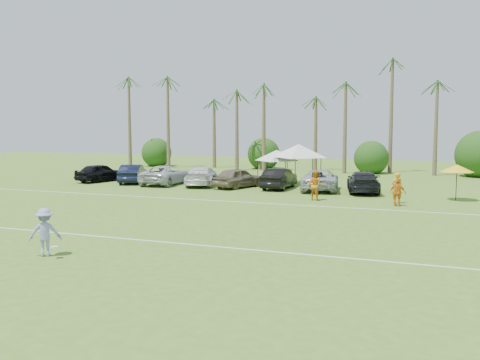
% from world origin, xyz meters
% --- Properties ---
extents(ground, '(120.00, 120.00, 0.00)m').
position_xyz_m(ground, '(0.00, 0.00, 0.00)').
color(ground, '#4A7021').
rests_on(ground, ground).
extents(field_lines, '(80.00, 12.10, 0.01)m').
position_xyz_m(field_lines, '(0.00, 8.00, 0.01)').
color(field_lines, white).
rests_on(field_lines, ground).
extents(palm_tree_0, '(2.40, 2.40, 8.90)m').
position_xyz_m(palm_tree_0, '(-22.00, 38.00, 7.48)').
color(palm_tree_0, brown).
rests_on(palm_tree_0, ground).
extents(palm_tree_1, '(2.40, 2.40, 9.90)m').
position_xyz_m(palm_tree_1, '(-17.00, 38.00, 8.35)').
color(palm_tree_1, brown).
rests_on(palm_tree_1, ground).
extents(palm_tree_2, '(2.40, 2.40, 10.90)m').
position_xyz_m(palm_tree_2, '(-12.00, 38.00, 9.21)').
color(palm_tree_2, brown).
rests_on(palm_tree_2, ground).
extents(palm_tree_3, '(2.40, 2.40, 11.90)m').
position_xyz_m(palm_tree_3, '(-8.00, 38.00, 10.06)').
color(palm_tree_3, brown).
rests_on(palm_tree_3, ground).
extents(palm_tree_4, '(2.40, 2.40, 8.90)m').
position_xyz_m(palm_tree_4, '(-4.00, 38.00, 7.48)').
color(palm_tree_4, brown).
rests_on(palm_tree_4, ground).
extents(palm_tree_5, '(2.40, 2.40, 9.90)m').
position_xyz_m(palm_tree_5, '(0.00, 38.00, 8.35)').
color(palm_tree_5, brown).
rests_on(palm_tree_5, ground).
extents(palm_tree_6, '(2.40, 2.40, 10.90)m').
position_xyz_m(palm_tree_6, '(4.00, 38.00, 9.21)').
color(palm_tree_6, brown).
rests_on(palm_tree_6, ground).
extents(palm_tree_7, '(2.40, 2.40, 11.90)m').
position_xyz_m(palm_tree_7, '(8.00, 38.00, 10.06)').
color(palm_tree_7, brown).
rests_on(palm_tree_7, ground).
extents(palm_tree_8, '(2.40, 2.40, 8.90)m').
position_xyz_m(palm_tree_8, '(13.00, 38.00, 7.48)').
color(palm_tree_8, brown).
rests_on(palm_tree_8, ground).
extents(bush_tree_0, '(4.00, 4.00, 4.00)m').
position_xyz_m(bush_tree_0, '(-19.00, 39.00, 1.80)').
color(bush_tree_0, brown).
rests_on(bush_tree_0, ground).
extents(bush_tree_1, '(4.00, 4.00, 4.00)m').
position_xyz_m(bush_tree_1, '(-6.00, 39.00, 1.80)').
color(bush_tree_1, brown).
rests_on(bush_tree_1, ground).
extents(bush_tree_2, '(4.00, 4.00, 4.00)m').
position_xyz_m(bush_tree_2, '(6.00, 39.00, 1.80)').
color(bush_tree_2, brown).
rests_on(bush_tree_2, ground).
extents(bush_tree_3, '(4.00, 4.00, 4.00)m').
position_xyz_m(bush_tree_3, '(16.00, 39.00, 1.80)').
color(bush_tree_3, brown).
rests_on(bush_tree_3, ground).
extents(sideline_player_a, '(0.82, 0.69, 1.92)m').
position_xyz_m(sideline_player_a, '(10.13, 17.00, 0.96)').
color(sideline_player_a, orange).
rests_on(sideline_player_a, ground).
extents(sideline_player_b, '(1.15, 1.04, 1.94)m').
position_xyz_m(sideline_player_b, '(5.08, 16.55, 0.97)').
color(sideline_player_b, orange).
rests_on(sideline_player_b, ground).
extents(sideline_player_c, '(1.03, 0.60, 1.65)m').
position_xyz_m(sideline_player_c, '(10.29, 15.77, 0.82)').
color(sideline_player_c, orange).
rests_on(sideline_player_c, ground).
extents(canopy_tent_left, '(3.96, 3.96, 3.21)m').
position_xyz_m(canopy_tent_left, '(-0.44, 26.20, 2.75)').
color(canopy_tent_left, black).
rests_on(canopy_tent_left, ground).
extents(canopy_tent_right, '(4.74, 4.74, 3.84)m').
position_xyz_m(canopy_tent_right, '(1.59, 25.61, 3.29)').
color(canopy_tent_right, black).
rests_on(canopy_tent_right, ground).
extents(market_umbrella, '(2.09, 2.09, 2.33)m').
position_xyz_m(market_umbrella, '(13.61, 19.58, 2.09)').
color(market_umbrella, black).
rests_on(market_umbrella, ground).
extents(frisbee_player, '(1.37, 1.20, 1.79)m').
position_xyz_m(frisbee_player, '(-0.91, -1.64, 0.89)').
color(frisbee_player, '#9293CF').
rests_on(frisbee_player, ground).
extents(parked_car_0, '(2.82, 4.86, 1.56)m').
position_xyz_m(parked_car_0, '(-14.79, 21.26, 0.78)').
color(parked_car_0, black).
rests_on(parked_car_0, ground).
extents(parked_car_1, '(3.23, 5.00, 1.56)m').
position_xyz_m(parked_car_1, '(-11.61, 21.35, 0.78)').
color(parked_car_1, black).
rests_on(parked_car_1, ground).
extents(parked_car_2, '(2.89, 5.73, 1.56)m').
position_xyz_m(parked_car_2, '(-8.44, 21.32, 0.78)').
color(parked_car_2, silver).
rests_on(parked_car_2, ground).
extents(parked_car_3, '(3.40, 5.73, 1.56)m').
position_xyz_m(parked_car_3, '(-5.26, 21.56, 0.78)').
color(parked_car_3, white).
rests_on(parked_car_3, ground).
extents(parked_car_4, '(3.21, 4.91, 1.56)m').
position_xyz_m(parked_car_4, '(-2.09, 21.26, 0.78)').
color(parked_car_4, '#7A6D56').
rests_on(parked_car_4, ground).
extents(parked_car_5, '(1.65, 4.72, 1.56)m').
position_xyz_m(parked_car_5, '(1.09, 21.78, 0.78)').
color(parked_car_5, black).
rests_on(parked_car_5, ground).
extents(parked_car_6, '(3.49, 5.96, 1.56)m').
position_xyz_m(parked_car_6, '(4.26, 21.80, 0.78)').
color(parked_car_6, '#AEB3BB').
rests_on(parked_car_6, ground).
extents(parked_car_7, '(3.20, 5.69, 1.56)m').
position_xyz_m(parked_car_7, '(7.43, 21.65, 0.78)').
color(parked_car_7, black).
rests_on(parked_car_7, ground).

